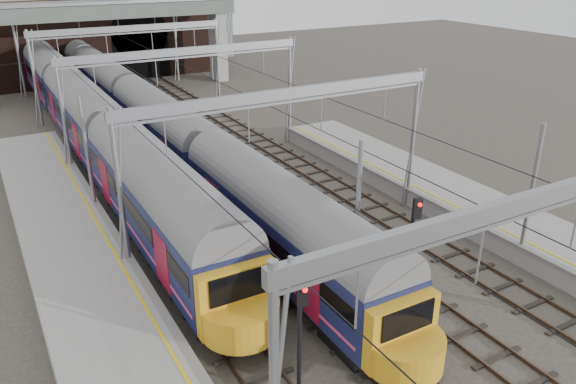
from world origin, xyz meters
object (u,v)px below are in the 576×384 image
train_main (131,104)px  train_second (85,115)px  signal_near_centre (412,238)px  signal_near_left (301,327)px

train_main → train_second: size_ratio=1.24×
train_main → signal_near_centre: (3.52, -29.54, 0.55)m
train_main → signal_near_centre: bearing=-83.2°
signal_near_left → signal_near_centre: signal_near_centre is taller
train_main → signal_near_left: 32.39m
train_main → signal_near_left: (-3.35, -32.22, 0.44)m
train_second → signal_near_centre: (7.52, -27.46, 0.41)m
train_second → signal_near_centre: bearing=-74.7°
train_second → signal_near_left: bearing=-88.8°
train_main → signal_near_left: size_ratio=14.21×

